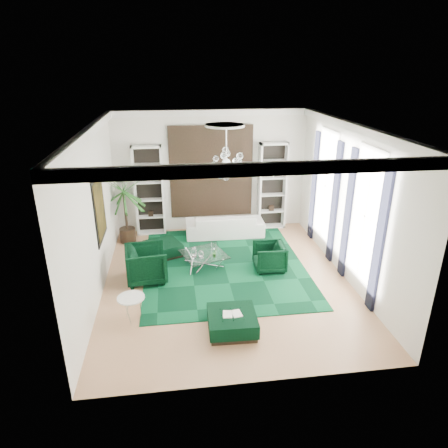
{
  "coord_description": "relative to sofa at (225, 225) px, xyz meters",
  "views": [
    {
      "loc": [
        -1.23,
        -8.68,
        5.04
      ],
      "look_at": [
        0.01,
        0.5,
        1.32
      ],
      "focal_mm": 32.0,
      "sensor_mm": 36.0,
      "label": 1
    }
  ],
  "objects": [
    {
      "name": "painting",
      "position": [
        -3.31,
        -2.22,
        1.5
      ],
      "size": [
        0.04,
        1.3,
        1.6
      ],
      "primitive_type": "cube",
      "color": "black",
      "rests_on": "wall_left"
    },
    {
      "name": "ceiling_medallion",
      "position": [
        -0.34,
        -2.52,
        3.42
      ],
      "size": [
        0.9,
        0.9,
        0.05
      ],
      "primitive_type": "cylinder",
      "color": "white",
      "rests_on": "ceiling"
    },
    {
      "name": "armchair_left",
      "position": [
        -2.3,
        -2.54,
        0.1
      ],
      "size": [
        1.09,
        1.07,
        0.9
      ],
      "primitive_type": "imported",
      "rotation": [
        0.0,
        0.0,
        1.68
      ],
      "color": "black",
      "rests_on": "floor"
    },
    {
      "name": "floor",
      "position": [
        -0.34,
        -2.82,
        -0.36
      ],
      "size": [
        6.0,
        7.0,
        0.02
      ],
      "primitive_type": "cube",
      "color": "tan",
      "rests_on": "ground"
    },
    {
      "name": "armchair_right",
      "position": [
        0.85,
        -2.4,
        0.01
      ],
      "size": [
        0.83,
        0.8,
        0.73
      ],
      "primitive_type": "imported",
      "rotation": [
        0.0,
        0.0,
        -1.6
      ],
      "color": "black",
      "rests_on": "floor"
    },
    {
      "name": "curtain_far_b",
      "position": [
        2.62,
        -0.54,
        1.3
      ],
      "size": [
        0.07,
        0.3,
        3.25
      ],
      "primitive_type": "cube",
      "color": "black",
      "rests_on": "floor"
    },
    {
      "name": "curtain_near_a",
      "position": [
        2.62,
        -4.5,
        1.3
      ],
      "size": [
        0.07,
        0.3,
        3.25
      ],
      "primitive_type": "cube",
      "color": "black",
      "rests_on": "floor"
    },
    {
      "name": "shelving_right",
      "position": [
        1.61,
        0.49,
        1.05
      ],
      "size": [
        0.9,
        0.38,
        2.8
      ],
      "primitive_type": null,
      "color": "white",
      "rests_on": "floor"
    },
    {
      "name": "window_far",
      "position": [
        2.65,
        -1.32,
        1.55
      ],
      "size": [
        0.03,
        1.1,
        2.9
      ],
      "primitive_type": "cube",
      "color": "white",
      "rests_on": "wall_right"
    },
    {
      "name": "chandelier",
      "position": [
        -0.27,
        -2.25,
        2.5
      ],
      "size": [
        1.01,
        1.01,
        0.79
      ],
      "primitive_type": null,
      "rotation": [
        0.0,
        0.0,
        -0.17
      ],
      "color": "white",
      "rests_on": "ceiling"
    },
    {
      "name": "sofa",
      "position": [
        0.0,
        0.0,
        0.0
      ],
      "size": [
        2.43,
        0.98,
        0.71
      ],
      "primitive_type": "imported",
      "rotation": [
        0.0,
        0.0,
        3.12
      ],
      "color": "white",
      "rests_on": "floor"
    },
    {
      "name": "ottoman_side",
      "position": [
        -1.91,
        -1.21,
        -0.16
      ],
      "size": [
        1.15,
        1.15,
        0.39
      ],
      "primitive_type": "cube",
      "rotation": [
        0.0,
        0.0,
        0.4
      ],
      "color": "black",
      "rests_on": "floor"
    },
    {
      "name": "tapestry",
      "position": [
        -0.34,
        0.64,
        1.55
      ],
      "size": [
        2.5,
        0.06,
        2.8
      ],
      "primitive_type": "cube",
      "color": "black",
      "rests_on": "wall_back"
    },
    {
      "name": "shelving_left",
      "position": [
        -2.29,
        0.49,
        1.05
      ],
      "size": [
        0.9,
        0.38,
        2.8
      ],
      "primitive_type": null,
      "color": "white",
      "rests_on": "floor"
    },
    {
      "name": "window_near",
      "position": [
        2.65,
        -3.72,
        1.55
      ],
      "size": [
        0.03,
        1.1,
        2.9
      ],
      "primitive_type": "cube",
      "color": "white",
      "rests_on": "wall_right"
    },
    {
      "name": "table_plant",
      "position": [
        -0.56,
        -2.23,
        0.14
      ],
      "size": [
        0.17,
        0.16,
        0.25
      ],
      "primitive_type": "imported",
      "rotation": [
        0.0,
        0.0,
        0.42
      ],
      "color": "#225B1D",
      "rests_on": "coffee_table"
    },
    {
      "name": "curtain_far_a",
      "position": [
        2.62,
        -2.1,
        1.3
      ],
      "size": [
        0.07,
        0.3,
        3.25
      ],
      "primitive_type": "cube",
      "color": "black",
      "rests_on": "floor"
    },
    {
      "name": "coffee_table",
      "position": [
        -0.83,
        -2.01,
        -0.17
      ],
      "size": [
        1.36,
        1.36,
        0.37
      ],
      "primitive_type": null,
      "rotation": [
        0.0,
        0.0,
        0.32
      ],
      "color": "white",
      "rests_on": "floor"
    },
    {
      "name": "curtain_near_b",
      "position": [
        2.62,
        -2.94,
        1.3
      ],
      "size": [
        0.07,
        0.3,
        3.25
      ],
      "primitive_type": "cube",
      "color": "black",
      "rests_on": "floor"
    },
    {
      "name": "palm",
      "position": [
        -2.99,
        -0.1,
        0.94
      ],
      "size": [
        1.8,
        1.8,
        2.59
      ],
      "primitive_type": null,
      "rotation": [
        0.0,
        0.0,
        -0.12
      ],
      "color": "#225B1D",
      "rests_on": "floor"
    },
    {
      "name": "wall_back",
      "position": [
        -0.34,
        0.69,
        1.55
      ],
      "size": [
        6.0,
        0.02,
        3.8
      ],
      "primitive_type": "cube",
      "color": "silver",
      "rests_on": "ground"
    },
    {
      "name": "ceiling",
      "position": [
        -0.34,
        -2.82,
        3.46
      ],
      "size": [
        6.0,
        7.0,
        0.02
      ],
      "primitive_type": "cube",
      "color": "white",
      "rests_on": "ground"
    },
    {
      "name": "wall_right",
      "position": [
        2.67,
        -2.82,
        1.55
      ],
      "size": [
        0.02,
        7.0,
        3.8
      ],
      "primitive_type": "cube",
      "color": "silver",
      "rests_on": "ground"
    },
    {
      "name": "side_table",
      "position": [
        -2.53,
        -4.22,
        -0.08
      ],
      "size": [
        0.62,
        0.62,
        0.55
      ],
      "primitive_type": "cylinder",
      "rotation": [
        0.0,
        0.0,
        0.09
      ],
      "color": "white",
      "rests_on": "floor"
    },
    {
      "name": "wall_left",
      "position": [
        -3.35,
        -2.82,
        1.55
      ],
      "size": [
        0.02,
        7.0,
        3.8
      ],
      "primitive_type": "cube",
      "color": "silver",
      "rests_on": "ground"
    },
    {
      "name": "ottoman_front",
      "position": [
        -0.51,
        -4.85,
        -0.16
      ],
      "size": [
        0.99,
        0.99,
        0.39
      ],
      "primitive_type": "cube",
      "rotation": [
        0.0,
        0.0,
        -0.03
      ],
      "color": "black",
      "rests_on": "floor"
    },
    {
      "name": "wall_front",
      "position": [
        -0.34,
        -6.33,
        1.55
      ],
      "size": [
        6.0,
        0.02,
        3.8
      ],
      "primitive_type": "cube",
      "color": "silver",
      "rests_on": "ground"
    },
    {
      "name": "rug",
      "position": [
        -0.29,
        -1.99,
        -0.34
      ],
      "size": [
        4.2,
        5.0,
        0.02
      ],
      "primitive_type": "cube",
      "color": "black",
      "rests_on": "floor"
    },
    {
      "name": "crown_molding",
      "position": [
        -0.34,
        -2.82,
        3.35
      ],
      "size": [
        6.0,
        7.0,
        0.18
      ],
      "primitive_type": null,
      "color": "white",
      "rests_on": "ceiling"
    },
    {
      "name": "book",
      "position": [
        -0.51,
        -4.85,
        0.05
      ],
      "size": [
        0.39,
        0.26,
        0.03
      ],
      "primitive_type": "cube",
      "color": "white",
      "rests_on": "ottoman_front"
    }
  ]
}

